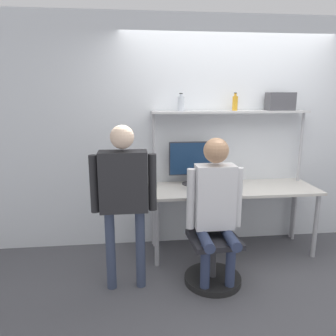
# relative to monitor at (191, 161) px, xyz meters

# --- Properties ---
(ground_plane) EXTENTS (12.00, 12.00, 0.00)m
(ground_plane) POSITION_rel_monitor_xyz_m (0.46, -0.53, -1.06)
(ground_plane) COLOR #4C4C51
(wall_back) EXTENTS (8.00, 0.06, 2.70)m
(wall_back) POSITION_rel_monitor_xyz_m (0.46, 0.17, 0.29)
(wall_back) COLOR silver
(wall_back) RESTS_ON ground_plane
(desk) EXTENTS (1.91, 0.65, 0.78)m
(desk) POSITION_rel_monitor_xyz_m (0.46, -0.19, -0.36)
(desk) COLOR beige
(desk) RESTS_ON ground_plane
(shelf_unit) EXTENTS (1.81, 0.23, 1.63)m
(shelf_unit) POSITION_rel_monitor_xyz_m (0.46, 0.01, 0.33)
(shelf_unit) COLOR silver
(shelf_unit) RESTS_ON ground_plane
(monitor) EXTENTS (0.51, 0.19, 0.51)m
(monitor) POSITION_rel_monitor_xyz_m (0.00, 0.00, 0.00)
(monitor) COLOR #333338
(monitor) RESTS_ON desk
(laptop) EXTENTS (0.30, 0.22, 0.22)m
(laptop) POSITION_rel_monitor_xyz_m (0.09, -0.28, -0.22)
(laptop) COLOR #BCBCC1
(laptop) RESTS_ON desk
(cell_phone) EXTENTS (0.07, 0.15, 0.01)m
(cell_phone) POSITION_rel_monitor_xyz_m (0.35, -0.29, -0.28)
(cell_phone) COLOR silver
(cell_phone) RESTS_ON desk
(office_chair) EXTENTS (0.56, 0.56, 0.93)m
(office_chair) POSITION_rel_monitor_xyz_m (0.09, -0.79, -0.77)
(office_chair) COLOR black
(office_chair) RESTS_ON ground_plane
(person_seated) EXTENTS (0.53, 0.48, 1.44)m
(person_seated) POSITION_rel_monitor_xyz_m (0.09, -0.83, -0.21)
(person_seated) COLOR #2D3856
(person_seated) RESTS_ON ground_plane
(person_standing) EXTENTS (0.60, 0.21, 1.56)m
(person_standing) POSITION_rel_monitor_xyz_m (-0.76, -0.82, -0.06)
(person_standing) COLOR #38425B
(person_standing) RESTS_ON ground_plane
(bottle_clear) EXTENTS (0.07, 0.07, 0.20)m
(bottle_clear) POSITION_rel_monitor_xyz_m (-0.12, 0.01, 0.66)
(bottle_clear) COLOR silver
(bottle_clear) RESTS_ON shelf_unit
(bottle_amber) EXTENTS (0.06, 0.06, 0.20)m
(bottle_amber) POSITION_rel_monitor_xyz_m (0.51, 0.01, 0.66)
(bottle_amber) COLOR gold
(bottle_amber) RESTS_ON shelf_unit
(storage_box) EXTENTS (0.31, 0.18, 0.20)m
(storage_box) POSITION_rel_monitor_xyz_m (1.04, 0.01, 0.68)
(storage_box) COLOR #4C4C51
(storage_box) RESTS_ON shelf_unit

